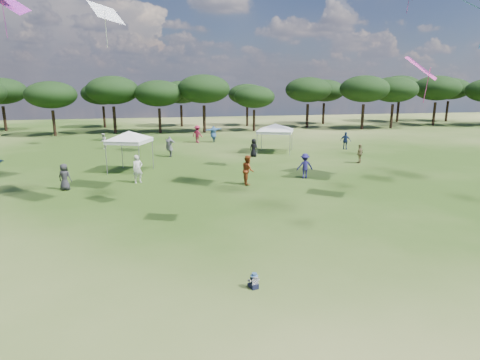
% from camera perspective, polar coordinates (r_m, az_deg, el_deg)
% --- Properties ---
extents(ground, '(140.00, 140.00, 0.00)m').
position_cam_1_polar(ground, '(11.93, 7.00, -18.56)').
color(ground, '#2F4B16').
rests_on(ground, ground).
extents(tree_line, '(108.78, 17.63, 7.77)m').
position_cam_1_polar(tree_line, '(57.23, -6.48, 12.51)').
color(tree_line, black).
rests_on(tree_line, ground).
extents(tent_left, '(5.01, 5.01, 3.30)m').
position_cam_1_polar(tent_left, '(30.29, -15.54, 6.49)').
color(tent_left, gray).
rests_on(tent_left, ground).
extents(tent_right, '(5.93, 5.93, 3.01)m').
position_cam_1_polar(tent_right, '(37.98, 5.05, 7.80)').
color(tent_right, gray).
rests_on(tent_right, ground).
extents(toddler, '(0.38, 0.41, 0.52)m').
position_cam_1_polar(toddler, '(13.08, 2.00, -14.21)').
color(toddler, black).
rests_on(toddler, ground).
extents(festival_crowd, '(31.02, 20.84, 1.91)m').
position_cam_1_polar(festival_crowd, '(35.44, -6.53, 4.60)').
color(festival_crowd, navy).
rests_on(festival_crowd, ground).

